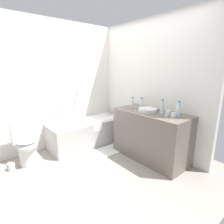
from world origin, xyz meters
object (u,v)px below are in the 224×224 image
Objects in this scene: water_bottle_1 at (178,109)px; bath_mat at (107,151)px; sink_basin at (148,110)px; sink_faucet at (154,108)px; bathtub at (87,131)px; toilet at (26,145)px; toilet_paper_roll at (11,167)px; drinking_glass_0 at (168,113)px; drinking_glass_1 at (173,115)px; water_bottle_3 at (162,107)px; water_bottle_0 at (133,102)px; water_bottle_2 at (142,104)px.

water_bottle_1 reaches higher than bath_mat.
sink_faucet reaches higher than sink_basin.
bathtub is 2.36× the size of bath_mat.
toilet is 0.39m from toilet_paper_roll.
bathtub is 6.37× the size of water_bottle_1.
drinking_glass_0 is 0.10m from drinking_glass_1.
bathtub is 1.88m from drinking_glass_1.
water_bottle_3 is at bearing -114.76° from sink_faucet.
drinking_glass_0 is at bearing -36.08° from toilet_paper_roll.
drinking_glass_0 is 0.13× the size of bath_mat.
water_bottle_0 is 2.64× the size of drinking_glass_1.
water_bottle_0 is 2.24× the size of drinking_glass_0.
drinking_glass_0 is (-0.17, -0.39, 0.02)m from sink_faucet.
water_bottle_0 is at bearing 88.05° from drinking_glass_1.
toilet_paper_roll is at bearing 157.33° from water_bottle_2.
bathtub is at bearing 91.34° from toilet.
bath_mat is 1.66m from toilet_paper_roll.
sink_faucet is 0.43m from drinking_glass_0.
water_bottle_2 is 0.61m from drinking_glass_0.
sink_basin reaches higher than bath_mat.
toilet_paper_roll is at bearing 142.03° from drinking_glass_1.
sink_faucet is 0.25m from water_bottle_2.
water_bottle_1 is at bearing -65.30° from bath_mat.
water_bottle_1 is at bearing 47.12° from toilet.
water_bottle_2 is 1.17m from bath_mat.
water_bottle_2 reaches higher than sink_basin.
toilet is 1.06× the size of bath_mat.
bathtub is 1.53m from toilet_paper_roll.
sink_basin is 2.45m from toilet_paper_roll.
sink_basin is at bearing 100.77° from water_bottle_1.
toilet_paper_roll is at bearing -176.16° from bathtub.
sink_faucet is 0.75× the size of water_bottle_0.
drinking_glass_1 is at bearing -104.29° from water_bottle_3.
toilet is at bearing 158.48° from bath_mat.
bath_mat is at bearing 111.73° from drinking_glass_1.
bathtub reaches higher than water_bottle_2.
bathtub is 1.18m from water_bottle_0.
bathtub reaches higher than drinking_glass_1.
sink_basin is (0.51, -1.20, 0.62)m from bathtub.
water_bottle_1 is 2.83m from toilet_paper_roll.
drinking_glass_0 is at bearing -113.75° from sink_faucet.
water_bottle_1 is 0.37× the size of bath_mat.
water_bottle_3 is at bearing -90.57° from water_bottle_2.
toilet_paper_roll is (-2.04, 1.49, -0.85)m from drinking_glass_0.
water_bottle_0 is 0.93m from water_bottle_1.
water_bottle_2 is (-0.01, 0.74, -0.02)m from water_bottle_1.
sink_faucet is (0.70, -1.20, 0.62)m from bathtub.
toilet is at bearing 139.07° from drinking_glass_0.
water_bottle_1 reaches higher than drinking_glass_0.
toilet is 2.48m from drinking_glass_1.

